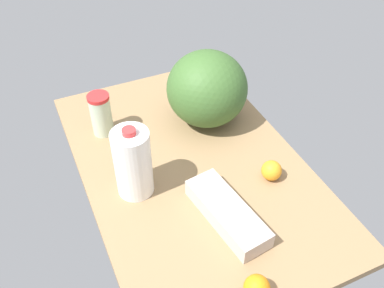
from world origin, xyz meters
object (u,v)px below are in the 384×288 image
milk_jug (133,163)px  orange_far_back (257,288)px  egg_carton (226,213)px  orange_loose (271,170)px  watermelon (207,89)px  tumbler_cup (101,114)px

milk_jug → orange_far_back: milk_jug is taller
egg_carton → milk_jug: 33.67cm
orange_loose → egg_carton: bearing=-66.9°
watermelon → milk_jug: (24.51, -38.19, -2.25)cm
orange_far_back → milk_jug: bearing=-161.0°
orange_far_back → orange_loose: bearing=142.9°
tumbler_cup → egg_carton: size_ratio=0.54×
orange_far_back → tumbler_cup: bearing=-167.2°
watermelon → milk_jug: watermelon is taller
watermelon → egg_carton: size_ratio=0.96×
milk_jug → orange_far_back: (50.11, 17.24, -8.85)cm
tumbler_cup → watermelon: size_ratio=0.56×
watermelon → orange_far_back: (74.62, -20.95, -11.10)cm
egg_carton → orange_far_back: 26.61cm
tumbler_cup → milk_jug: milk_jug is taller
tumbler_cup → watermelon: watermelon is taller
tumbler_cup → orange_far_back: tumbler_cup is taller
milk_jug → orange_far_back: 53.73cm
orange_loose → tumbler_cup: bearing=-136.0°
tumbler_cup → watermelon: (9.13, 40.03, 6.03)cm
milk_jug → orange_loose: bearing=72.2°
watermelon → orange_far_back: bearing=-15.7°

